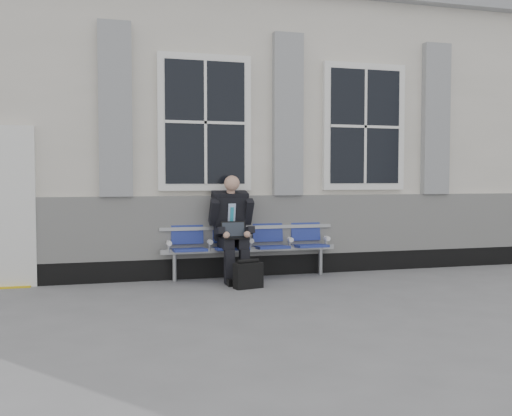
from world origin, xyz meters
name	(u,v)px	position (x,y,z in m)	size (l,w,h in m)	color
ground	(387,289)	(0.00, 0.00, 0.00)	(70.00, 70.00, 0.00)	slate
station_building	(298,137)	(-0.02, 3.47, 2.22)	(14.40, 4.40, 4.49)	silver
bench	(250,240)	(-1.52, 1.32, 0.55)	(2.60, 0.47, 0.91)	#9EA0A3
businessman	(232,224)	(-1.82, 1.18, 0.80)	(0.61, 0.82, 1.49)	black
briefcase	(248,275)	(-1.74, 0.55, 0.18)	(0.41, 0.24, 0.39)	black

